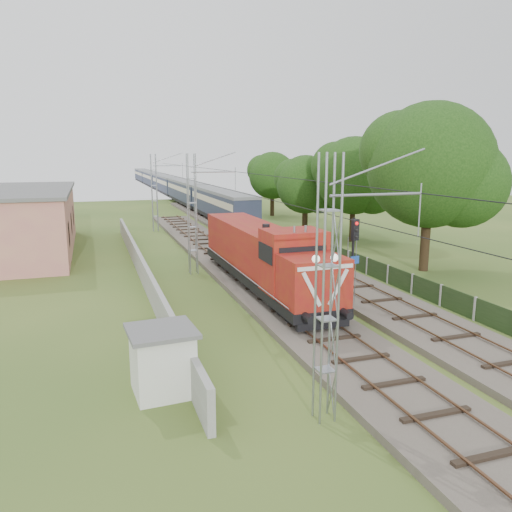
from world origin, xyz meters
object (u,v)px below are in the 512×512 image
object	(u,v)px
locomotive	(263,255)
relay_hut	(163,360)
coach_rake	(166,183)
signal_post	(354,248)

from	to	relation	value
locomotive	relay_hut	bearing A→B (deg)	-124.01
locomotive	coach_rake	xyz separation A→B (m)	(5.00, 71.96, 0.21)
signal_post	relay_hut	bearing A→B (deg)	-150.50
locomotive	signal_post	bearing A→B (deg)	-58.57
signal_post	locomotive	bearing A→B (deg)	121.43
signal_post	relay_hut	size ratio (longest dim) A/B	2.06
locomotive	relay_hut	size ratio (longest dim) A/B	7.05
signal_post	coach_rake	bearing A→B (deg)	88.57
locomotive	coach_rake	world-z (taller)	locomotive
coach_rake	relay_hut	bearing A→B (deg)	-98.50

